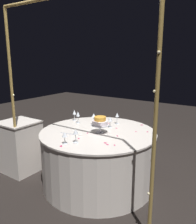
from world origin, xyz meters
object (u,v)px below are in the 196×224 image
Objects in this scene: wine_glass_6 at (117,116)px; cake_knife at (72,134)px; wine_glass_2 at (65,135)px; wine_glass_4 at (74,113)px; wine_glass_0 at (76,132)px; wine_glass_3 at (78,115)px; decorative_arch at (68,78)px; tiered_cake at (100,122)px; main_table at (98,158)px; wine_glass_1 at (94,116)px; wine_glass_5 at (110,119)px; side_table at (20,146)px.

wine_glass_6 is 0.77m from cake_knife.
wine_glass_6 is at bearing -94.29° from wine_glass_2.
wine_glass_4 is (0.55, -0.81, 0.02)m from wine_glass_2.
wine_glass_2 reaches higher than cake_knife.
wine_glass_0 is 0.95× the size of wine_glass_3.
wine_glass_3 is at bearing -60.57° from wine_glass_2.
cake_knife is (0.19, -0.26, -0.72)m from decorative_arch.
decorative_arch is 10.28× the size of tiered_cake.
tiered_cake is 0.71m from wine_glass_4.
wine_glass_6 is at bearing -93.03° from main_table.
decorative_arch is 14.12× the size of wine_glass_4.
wine_glass_1 is 1.00× the size of wine_glass_6.
decorative_arch reaches higher than wine_glass_5.
main_table is 9.18× the size of wine_glass_1.
wine_glass_2 is (0.05, 0.57, 0.46)m from main_table.
decorative_arch is 13.86× the size of wine_glass_6.
wine_glass_4 is at bearing -56.09° from wine_glass_2.
tiered_cake is at bearing -134.42° from cake_knife.
wine_glass_4 is at bearing -52.41° from cake_knife.
wine_glass_3 reaches higher than wine_glass_0.
wine_glass_0 is at bearing 90.02° from wine_glass_6.
wine_glass_5 is at bearing -92.08° from decorative_arch.
side_table is 4.75× the size of wine_glass_4.
cake_knife is at bearing -63.78° from wine_glass_2.
wine_glass_1 is 0.25m from wine_glass_5.
cake_knife is (0.14, -0.29, -0.10)m from wine_glass_2.
wine_glass_5 is 0.20m from wine_glass_6.
wine_glass_0 is 1.08× the size of wine_glass_5.
main_table is 11.14× the size of wine_glass_2.
wine_glass_0 is (-0.02, 0.47, 0.48)m from main_table.
wine_glass_3 is 0.56m from wine_glass_6.
tiered_cake is 1.38× the size of wine_glass_0.
wine_glass_1 is 0.81m from wine_glass_2.
side_table is 1.19m from wine_glass_1.
wine_glass_5 is at bearing -171.26° from wine_glass_3.
wine_glass_6 reaches higher than main_table.
side_table is 1.27m from wine_glass_0.
wine_glass_1 is at bearing 5.88° from wine_glass_5.
wine_glass_4 is (0.37, -0.02, -0.01)m from wine_glass_1.
wine_glass_4 reaches higher than wine_glass_2.
side_table is at bearing 26.59° from wine_glass_5.
wine_glass_6 is at bearing -137.93° from wine_glass_1.
wine_glass_1 reaches higher than wine_glass_5.
tiered_cake is 1.35× the size of wine_glass_6.
main_table is 1.21m from side_table.
wine_glass_0 is 0.81m from wine_glass_3.
wine_glass_3 reaches higher than main_table.
wine_glass_2 is 0.80× the size of wine_glass_3.
wine_glass_5 is 0.51× the size of cake_knife.
wine_glass_6 reaches higher than side_table.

